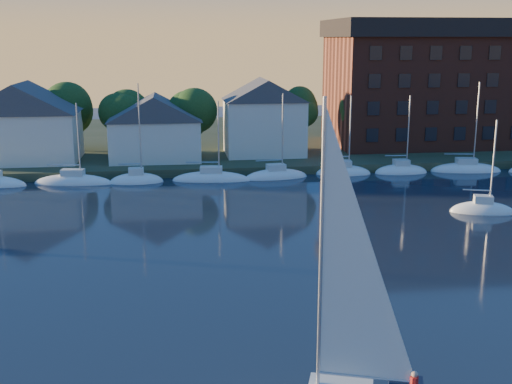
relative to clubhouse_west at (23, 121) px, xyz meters
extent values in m
cube|color=#2F3A22|center=(22.00, 17.00, -5.93)|extent=(160.00, 50.00, 2.00)
cube|color=brown|center=(22.00, -6.00, -5.93)|extent=(120.00, 3.00, 1.00)
cube|color=white|center=(0.00, 0.00, -1.93)|extent=(13.00, 9.00, 6.00)
cube|color=white|center=(16.00, -1.00, -2.43)|extent=(11.00, 8.00, 5.00)
cube|color=white|center=(30.00, 1.00, -1.43)|extent=(10.00, 8.00, 7.00)
cube|color=brown|center=(56.00, 7.00, 2.57)|extent=(30.00, 16.00, 15.00)
cube|color=black|center=(56.00, 7.00, 11.27)|extent=(31.00, 17.00, 2.40)
cylinder|color=#39251A|center=(-4.00, 5.00, -3.18)|extent=(0.50, 0.50, 3.50)
cylinder|color=#39251A|center=(4.00, 5.00, -3.18)|extent=(0.50, 0.50, 3.50)
sphere|color=#1F3D16|center=(4.00, 5.00, 1.27)|extent=(5.40, 5.40, 5.40)
cylinder|color=#39251A|center=(12.00, 5.00, -3.18)|extent=(0.50, 0.50, 3.50)
sphere|color=#1F3D16|center=(12.00, 5.00, 1.27)|extent=(5.40, 5.40, 5.40)
cylinder|color=#39251A|center=(20.00, 5.00, -3.18)|extent=(0.50, 0.50, 3.50)
sphere|color=#1F3D16|center=(20.00, 5.00, 1.27)|extent=(5.40, 5.40, 5.40)
cylinder|color=#39251A|center=(28.00, 5.00, -3.18)|extent=(0.50, 0.50, 3.50)
sphere|color=#1F3D16|center=(28.00, 5.00, 1.27)|extent=(5.40, 5.40, 5.40)
cylinder|color=#39251A|center=(36.00, 5.00, -3.18)|extent=(0.50, 0.50, 3.50)
sphere|color=#1F3D16|center=(36.00, 5.00, 1.27)|extent=(5.40, 5.40, 5.40)
cylinder|color=#39251A|center=(44.00, 5.00, -3.18)|extent=(0.50, 0.50, 3.50)
sphere|color=#1F3D16|center=(44.00, 5.00, 1.27)|extent=(5.40, 5.40, 5.40)
cylinder|color=#39251A|center=(52.00, 5.00, -3.18)|extent=(0.50, 0.50, 3.50)
sphere|color=#1F3D16|center=(52.00, 5.00, 1.27)|extent=(5.40, 5.40, 5.40)
cylinder|color=#39251A|center=(60.00, 5.00, -3.18)|extent=(0.50, 0.50, 3.50)
sphere|color=#1F3D16|center=(60.00, 5.00, 1.27)|extent=(5.40, 5.40, 5.40)
ellipsoid|color=white|center=(6.00, -9.00, -5.93)|extent=(7.50, 2.40, 2.20)
cube|color=silver|center=(6.00, -9.00, -4.63)|extent=(2.10, 1.32, 0.70)
cylinder|color=#A5A8AD|center=(6.75, -9.00, 0.02)|extent=(0.16, 0.16, 10.00)
cylinder|color=#A5A8AD|center=(5.17, -9.00, -3.78)|extent=(3.15, 0.12, 0.12)
ellipsoid|color=white|center=(14.00, -9.00, -5.93)|extent=(7.50, 2.40, 2.20)
cube|color=silver|center=(14.00, -9.00, -4.63)|extent=(2.10, 1.32, 0.70)
cylinder|color=#A5A8AD|center=(14.75, -9.00, 0.02)|extent=(0.16, 0.16, 10.00)
cylinder|color=#A5A8AD|center=(13.17, -9.00, -3.78)|extent=(3.15, 0.12, 0.12)
ellipsoid|color=white|center=(22.00, -9.00, -5.93)|extent=(7.50, 2.40, 2.20)
cube|color=silver|center=(22.00, -9.00, -4.63)|extent=(2.10, 1.32, 0.70)
cylinder|color=#A5A8AD|center=(22.75, -9.00, 0.02)|extent=(0.16, 0.16, 10.00)
cylinder|color=#A5A8AD|center=(21.17, -9.00, -3.78)|extent=(3.15, 0.12, 0.12)
ellipsoid|color=white|center=(30.00, -9.00, -5.93)|extent=(7.50, 2.40, 2.20)
cube|color=silver|center=(30.00, -9.00, -4.63)|extent=(2.10, 1.32, 0.70)
cylinder|color=#A5A8AD|center=(30.75, -9.00, 0.02)|extent=(0.16, 0.16, 10.00)
cylinder|color=#A5A8AD|center=(29.17, -9.00, -3.78)|extent=(3.15, 0.12, 0.12)
ellipsoid|color=white|center=(38.00, -9.00, -5.93)|extent=(7.50, 2.40, 2.20)
cube|color=silver|center=(38.00, -9.00, -4.63)|extent=(2.10, 1.32, 0.70)
cylinder|color=#A5A8AD|center=(38.75, -9.00, 0.02)|extent=(0.16, 0.16, 10.00)
cylinder|color=#A5A8AD|center=(37.17, -9.00, -3.78)|extent=(3.15, 0.12, 0.12)
ellipsoid|color=white|center=(46.00, -9.00, -5.93)|extent=(7.50, 2.40, 2.20)
cube|color=silver|center=(46.00, -9.00, -4.63)|extent=(2.10, 1.32, 0.70)
cylinder|color=#A5A8AD|center=(46.75, -9.00, 0.02)|extent=(0.16, 0.16, 10.00)
cylinder|color=#A5A8AD|center=(45.17, -9.00, -3.78)|extent=(3.15, 0.12, 0.12)
ellipsoid|color=white|center=(54.00, -9.00, -5.93)|extent=(7.50, 2.40, 2.20)
cube|color=silver|center=(54.00, -9.00, -4.63)|extent=(2.10, 1.32, 0.70)
cylinder|color=#A5A8AD|center=(54.75, -9.00, 0.02)|extent=(0.16, 0.16, 10.00)
cylinder|color=#A5A8AD|center=(53.17, -9.00, -3.78)|extent=(3.15, 0.12, 0.12)
cylinder|color=#A5A8AD|center=(23.86, -57.55, 1.38)|extent=(0.16, 0.16, 12.73)
cylinder|color=#A5A8AD|center=(25.76, -58.19, -3.78)|extent=(3.83, 1.41, 0.12)
ellipsoid|color=white|center=(46.53, -27.06, -5.93)|extent=(6.24, 3.61, 2.20)
cube|color=silver|center=(46.53, -27.06, -4.63)|extent=(1.90, 1.53, 0.70)
cylinder|color=#A5A8AD|center=(47.09, -27.23, -1.11)|extent=(0.16, 0.16, 7.74)
cylinder|color=#A5A8AD|center=(45.90, -26.87, -3.78)|extent=(2.42, 0.83, 0.12)
camera|label=1|loc=(18.09, -81.39, 9.87)|focal=45.00mm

